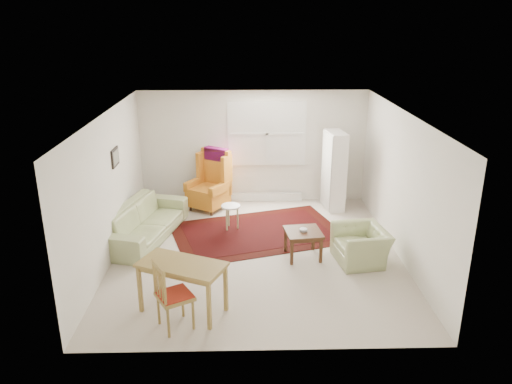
{
  "coord_description": "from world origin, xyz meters",
  "views": [
    {
      "loc": [
        -0.21,
        -8.03,
        4.01
      ],
      "look_at": [
        0.0,
        0.3,
        1.05
      ],
      "focal_mm": 35.0,
      "sensor_mm": 36.0,
      "label": 1
    }
  ],
  "objects_px": {
    "coffee_table": "(303,244)",
    "cabinet": "(334,171)",
    "armchair": "(361,242)",
    "sofa": "(144,215)",
    "wingback_chair": "(208,181)",
    "desk_chair": "(175,294)",
    "desk": "(183,287)",
    "stool": "(231,217)"
  },
  "relations": [
    {
      "from": "coffee_table",
      "to": "cabinet",
      "type": "relative_size",
      "value": 0.36
    },
    {
      "from": "armchair",
      "to": "desk_chair",
      "type": "relative_size",
      "value": 0.92
    },
    {
      "from": "desk",
      "to": "stool",
      "type": "bearing_deg",
      "value": 78.09
    },
    {
      "from": "desk",
      "to": "desk_chair",
      "type": "bearing_deg",
      "value": -98.94
    },
    {
      "from": "wingback_chair",
      "to": "coffee_table",
      "type": "height_order",
      "value": "wingback_chair"
    },
    {
      "from": "sofa",
      "to": "cabinet",
      "type": "bearing_deg",
      "value": -54.37
    },
    {
      "from": "cabinet",
      "to": "desk_chair",
      "type": "distance_m",
      "value": 5.27
    },
    {
      "from": "sofa",
      "to": "desk",
      "type": "xyz_separation_m",
      "value": [
        1.01,
        -2.54,
        -0.08
      ]
    },
    {
      "from": "wingback_chair",
      "to": "cabinet",
      "type": "distance_m",
      "value": 2.74
    },
    {
      "from": "wingback_chair",
      "to": "stool",
      "type": "bearing_deg",
      "value": -31.91
    },
    {
      "from": "coffee_table",
      "to": "stool",
      "type": "xyz_separation_m",
      "value": [
        -1.28,
        1.25,
        0.0
      ]
    },
    {
      "from": "wingback_chair",
      "to": "stool",
      "type": "height_order",
      "value": "wingback_chair"
    },
    {
      "from": "stool",
      "to": "cabinet",
      "type": "bearing_deg",
      "value": 26.58
    },
    {
      "from": "wingback_chair",
      "to": "desk_chair",
      "type": "xyz_separation_m",
      "value": [
        -0.15,
        -4.39,
        -0.15
      ]
    },
    {
      "from": "cabinet",
      "to": "desk_chair",
      "type": "bearing_deg",
      "value": -131.39
    },
    {
      "from": "sofa",
      "to": "armchair",
      "type": "distance_m",
      "value": 4.02
    },
    {
      "from": "sofa",
      "to": "coffee_table",
      "type": "xyz_separation_m",
      "value": [
        2.91,
        -0.88,
        -0.21
      ]
    },
    {
      "from": "stool",
      "to": "cabinet",
      "type": "relative_size",
      "value": 0.3
    },
    {
      "from": "wingback_chair",
      "to": "sofa",
      "type": "bearing_deg",
      "value": -94.29
    },
    {
      "from": "coffee_table",
      "to": "wingback_chair",
      "type": "bearing_deg",
      "value": 127.48
    },
    {
      "from": "cabinet",
      "to": "desk_chair",
      "type": "relative_size",
      "value": 1.71
    },
    {
      "from": "wingback_chair",
      "to": "cabinet",
      "type": "height_order",
      "value": "cabinet"
    },
    {
      "from": "coffee_table",
      "to": "desk_chair",
      "type": "relative_size",
      "value": 0.61
    },
    {
      "from": "sofa",
      "to": "coffee_table",
      "type": "bearing_deg",
      "value": -92.32
    },
    {
      "from": "sofa",
      "to": "armchair",
      "type": "relative_size",
      "value": 2.48
    },
    {
      "from": "armchair",
      "to": "cabinet",
      "type": "distance_m",
      "value": 2.59
    },
    {
      "from": "cabinet",
      "to": "desk_chair",
      "type": "height_order",
      "value": "cabinet"
    },
    {
      "from": "wingback_chair",
      "to": "stool",
      "type": "distance_m",
      "value": 1.28
    },
    {
      "from": "stool",
      "to": "cabinet",
      "type": "distance_m",
      "value": 2.54
    },
    {
      "from": "desk_chair",
      "to": "coffee_table",
      "type": "bearing_deg",
      "value": -73.51
    },
    {
      "from": "sofa",
      "to": "desk_chair",
      "type": "height_order",
      "value": "desk_chair"
    },
    {
      "from": "stool",
      "to": "desk",
      "type": "xyz_separation_m",
      "value": [
        -0.61,
        -2.91,
        0.13
      ]
    },
    {
      "from": "armchair",
      "to": "cabinet",
      "type": "xyz_separation_m",
      "value": [
        -0.04,
        2.54,
        0.49
      ]
    },
    {
      "from": "cabinet",
      "to": "desk",
      "type": "height_order",
      "value": "cabinet"
    },
    {
      "from": "armchair",
      "to": "coffee_table",
      "type": "height_order",
      "value": "armchair"
    },
    {
      "from": "coffee_table",
      "to": "cabinet",
      "type": "height_order",
      "value": "cabinet"
    },
    {
      "from": "cabinet",
      "to": "coffee_table",
      "type": "bearing_deg",
      "value": -119.61
    },
    {
      "from": "armchair",
      "to": "desk_chair",
      "type": "bearing_deg",
      "value": -66.37
    },
    {
      "from": "coffee_table",
      "to": "stool",
      "type": "distance_m",
      "value": 1.79
    },
    {
      "from": "wingback_chair",
      "to": "desk",
      "type": "bearing_deg",
      "value": -58.6
    },
    {
      "from": "wingback_chair",
      "to": "desk",
      "type": "distance_m",
      "value": 4.01
    },
    {
      "from": "armchair",
      "to": "coffee_table",
      "type": "distance_m",
      "value": 0.99
    }
  ]
}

